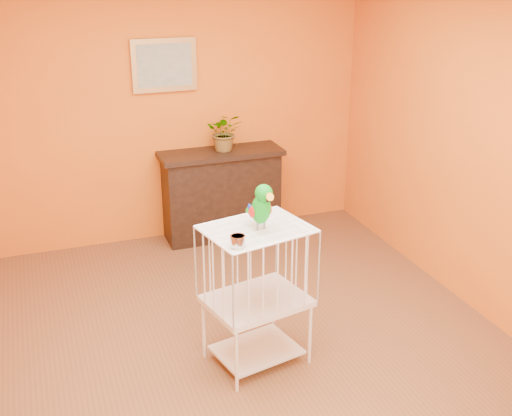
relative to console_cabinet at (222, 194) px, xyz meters
name	(u,v)px	position (x,y,z in m)	size (l,w,h in m)	color
ground	(241,350)	(-0.48, -2.03, -0.46)	(4.50, 4.50, 0.00)	brown
room_shell	(239,143)	(-0.48, -2.03, 1.13)	(4.50, 4.50, 4.50)	#D46313
console_cabinet	(222,194)	(0.00, 0.00, 0.00)	(1.23, 0.44, 0.91)	black
potted_plant	(226,137)	(0.05, -0.02, 0.60)	(0.34, 0.38, 0.30)	#26722D
framed_picture	(164,65)	(-0.48, 0.18, 1.29)	(0.62, 0.04, 0.50)	#A4763A
birdcage	(256,294)	(-0.41, -2.18, 0.08)	(0.76, 0.65, 1.03)	silver
feed_cup	(238,241)	(-0.62, -2.41, 0.62)	(0.10, 0.10, 0.07)	silver
parrot	(261,206)	(-0.39, -2.21, 0.74)	(0.17, 0.29, 0.33)	#59544C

